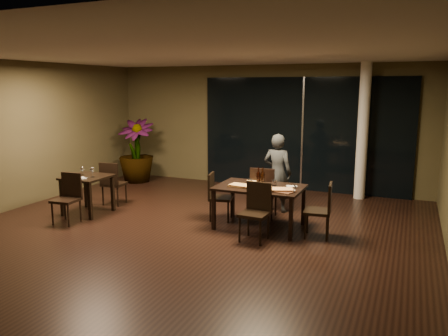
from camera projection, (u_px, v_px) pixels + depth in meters
ground at (189, 233)px, 7.47m from camera, size 8.00×8.00×0.00m
wall_back at (264, 126)px, 10.85m from camera, size 8.00×0.10×3.00m
wall_left at (9, 136)px, 8.78m from camera, size 0.10×8.00×3.00m
ceiling at (186, 52)px, 6.92m from camera, size 8.00×8.00×0.04m
window_panel at (303, 134)px, 10.41m from camera, size 5.00×0.06×2.70m
column at (363, 132)px, 9.56m from camera, size 0.24×0.24×3.00m
main_table at (260, 190)px, 7.68m from camera, size 1.50×1.00×0.75m
side_table at (87, 182)px, 8.57m from camera, size 0.80×0.80×0.75m
chair_main_far at (263, 190)px, 8.21m from camera, size 0.50×0.50×0.99m
chair_main_near at (256, 208)px, 7.11m from camera, size 0.46×0.46×0.94m
chair_main_left at (217, 194)px, 8.17m from camera, size 0.49×0.49×0.89m
chair_main_right at (323, 207)px, 7.19m from camera, size 0.47×0.47×0.92m
chair_side_far at (112, 181)px, 9.17m from camera, size 0.48×0.48×0.92m
chair_side_near at (68, 195)px, 8.02m from camera, size 0.46×0.46×0.91m
diner at (277, 173)px, 8.66m from camera, size 0.55×0.39×1.57m
potted_plant at (136, 151)px, 11.42m from camera, size 1.08×1.08×1.64m
pizza_board_left at (243, 187)px, 7.61m from camera, size 0.52×0.29×0.01m
pizza_board_right at (278, 190)px, 7.34m from camera, size 0.63×0.43×0.01m
oblong_pizza_left at (243, 186)px, 7.61m from camera, size 0.48×0.27×0.02m
oblong_pizza_right at (278, 189)px, 7.33m from camera, size 0.54×0.38×0.02m
round_pizza at (255, 181)px, 8.03m from camera, size 0.31×0.31×0.01m
bottle_a at (258, 176)px, 7.72m from camera, size 0.07×0.07×0.32m
bottle_b at (262, 178)px, 7.66m from camera, size 0.07×0.07×0.31m
bottle_c at (263, 176)px, 7.77m from camera, size 0.07×0.07×0.31m
tumbler_left at (250, 182)px, 7.82m from camera, size 0.08×0.08×0.10m
tumbler_right at (274, 183)px, 7.72m from camera, size 0.08×0.08×0.10m
napkin_near at (290, 191)px, 7.31m from camera, size 0.20×0.15×0.01m
napkin_far at (292, 186)px, 7.63m from camera, size 0.20×0.16×0.01m
wine_glass_a at (83, 171)px, 8.64m from camera, size 0.07×0.07×0.16m
wine_glass_b at (92, 172)px, 8.44m from camera, size 0.08×0.08×0.18m
side_napkin at (82, 178)px, 8.32m from camera, size 0.21×0.17×0.01m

